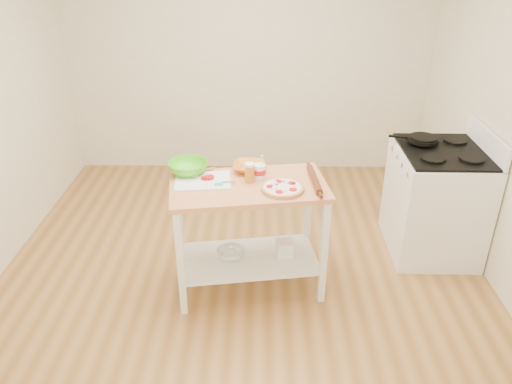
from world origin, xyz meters
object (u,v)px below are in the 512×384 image
object	(u,v)px
gas_stove	(435,201)
rolling_pin	(314,180)
shelf_bin	(285,248)
prep_island	(249,215)
green_bowl	(188,168)
pizza	(282,188)
shelf_glass_bowl	(231,253)
skillet	(422,139)
knife	(193,172)
spatula	(224,183)
cutting_board	(202,180)
yogurt_tub	(259,171)
beer_pint	(250,173)

from	to	relation	value
gas_stove	rolling_pin	size ratio (longest dim) A/B	2.63
gas_stove	shelf_bin	xyz separation A→B (m)	(-1.31, -0.52, -0.15)
prep_island	green_bowl	size ratio (longest dim) A/B	4.12
pizza	shelf_glass_bowl	bearing A→B (deg)	166.20
skillet	shelf_glass_bowl	distance (m)	1.86
gas_stove	knife	distance (m)	2.09
prep_island	spatula	bearing A→B (deg)	-175.89
skillet	cutting_board	world-z (taller)	skillet
knife	shelf_bin	size ratio (longest dim) A/B	2.06
yogurt_tub	shelf_bin	distance (m)	0.67
cutting_board	shelf_glass_bowl	distance (m)	0.65
prep_island	green_bowl	bearing A→B (deg)	158.78
prep_island	skillet	size ratio (longest dim) A/B	3.00
knife	shelf_glass_bowl	xyz separation A→B (m)	(0.28, -0.17, -0.62)
pizza	spatula	bearing A→B (deg)	169.76
knife	rolling_pin	size ratio (longest dim) A/B	0.60
pizza	cutting_board	world-z (taller)	pizza
skillet	yogurt_tub	xyz separation A→B (m)	(-1.36, -0.61, -0.02)
cutting_board	skillet	bearing A→B (deg)	14.62
skillet	shelf_glass_bowl	bearing A→B (deg)	-138.69
prep_island	spatula	xyz separation A→B (m)	(-0.18, -0.01, 0.27)
cutting_board	knife	world-z (taller)	cutting_board
skillet	rolling_pin	xyz separation A→B (m)	(-0.96, -0.68, -0.05)
green_bowl	rolling_pin	bearing A→B (deg)	-8.87
cutting_board	shelf_bin	xyz separation A→B (m)	(0.61, -0.00, -0.59)
prep_island	knife	xyz separation A→B (m)	(-0.42, 0.17, 0.27)
prep_island	green_bowl	xyz separation A→B (m)	(-0.46, 0.18, 0.30)
prep_island	cutting_board	world-z (taller)	cutting_board
cutting_board	green_bowl	xyz separation A→B (m)	(-0.12, 0.13, 0.04)
cutting_board	spatula	world-z (taller)	cutting_board
skillet	beer_pint	world-z (taller)	beer_pint
beer_pint	yogurt_tub	distance (m)	0.10
rolling_pin	shelf_bin	world-z (taller)	rolling_pin
knife	yogurt_tub	distance (m)	0.51
cutting_board	spatula	xyz separation A→B (m)	(0.16, -0.06, 0.01)
green_bowl	shelf_glass_bowl	world-z (taller)	green_bowl
prep_island	yogurt_tub	xyz separation A→B (m)	(0.08, 0.10, 0.31)
green_bowl	shelf_bin	bearing A→B (deg)	-10.37
cutting_board	shelf_bin	size ratio (longest dim) A/B	3.48
green_bowl	yogurt_tub	size ratio (longest dim) A/B	1.53
pizza	yogurt_tub	world-z (taller)	yogurt_tub
prep_island	skillet	xyz separation A→B (m)	(1.44, 0.71, 0.33)
prep_island	cutting_board	bearing A→B (deg)	172.52
green_bowl	cutting_board	bearing A→B (deg)	-48.04
yogurt_tub	shelf_glass_bowl	world-z (taller)	yogurt_tub
gas_stove	cutting_board	xyz separation A→B (m)	(-1.92, -0.52, 0.43)
green_bowl	beer_pint	world-z (taller)	beer_pint
knife	shelf_glass_bowl	size ratio (longest dim) A/B	1.19
cutting_board	green_bowl	world-z (taller)	green_bowl
skillet	knife	bearing A→B (deg)	-146.61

